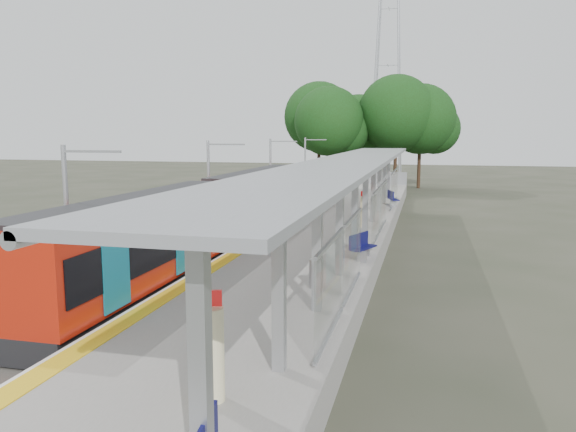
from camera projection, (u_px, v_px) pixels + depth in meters
The scene contains 14 objects.
trackbed at pixel (248, 239), 30.34m from camera, with size 3.00×70.00×0.24m, color #59544C.
platform at pixel (330, 235), 29.21m from camera, with size 6.00×50.00×1.00m, color gray.
tactile_strip at pixel (283, 224), 29.75m from camera, with size 0.60×50.00×0.02m, color yellow.
end_fence at pixel (374, 178), 53.02m from camera, with size 6.00×0.10×1.20m, color #9EA0A5.
train at pixel (220, 214), 26.10m from camera, with size 2.74×27.60×3.62m.
canopy at pixel (353, 169), 24.63m from camera, with size 3.27×38.00×3.66m.
pylon at pixel (389, 37), 77.67m from camera, with size 8.00×4.00×38.00m, color #9EA0A5, non-canonical shape.
tree_cluster at pixel (366, 119), 59.37m from camera, with size 18.43×11.61×11.82m.
catenary_masts at pixel (210, 188), 29.38m from camera, with size 2.08×48.16×5.40m.
bench_mid at pixel (361, 246), 21.38m from camera, with size 0.95×1.50×0.98m.
bench_far at pixel (392, 198), 37.23m from camera, with size 0.90×1.53×1.00m.
info_pillar_near at pixel (212, 353), 9.95m from camera, with size 0.46×0.46×2.04m.
info_pillar_far at pixel (364, 212), 28.64m from camera, with size 0.42×0.42×1.85m.
litter_bin at pixel (316, 274), 17.34m from camera, with size 0.44×0.44×0.91m, color #9EA0A5.
Camera 1 is at (4.76, -8.45, 5.74)m, focal length 35.00 mm.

